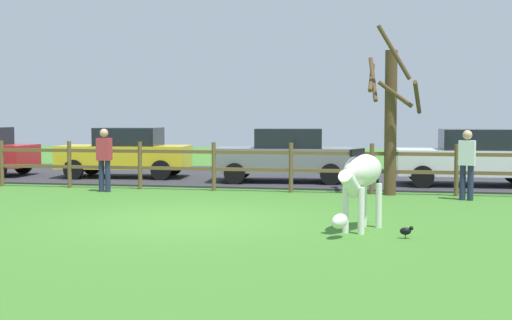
% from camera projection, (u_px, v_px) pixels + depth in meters
% --- Properties ---
extents(ground_plane, '(60.00, 60.00, 0.00)m').
position_uv_depth(ground_plane, '(184.00, 220.00, 12.83)').
color(ground_plane, '#3D7528').
extents(parking_asphalt, '(28.00, 7.40, 0.05)m').
position_uv_depth(parking_asphalt, '(270.00, 176.00, 21.93)').
color(parking_asphalt, '#2D2D33').
rests_on(parking_asphalt, ground_plane).
extents(paddock_fence, '(20.64, 0.11, 1.28)m').
position_uv_depth(paddock_fence, '(214.00, 163.00, 17.82)').
color(paddock_fence, brown).
rests_on(paddock_fence, ground_plane).
extents(bare_tree, '(1.34, 1.33, 4.17)m').
position_uv_depth(bare_tree, '(391.00, 115.00, 16.75)').
color(bare_tree, '#513A23').
rests_on(bare_tree, ground_plane).
extents(zebra, '(0.93, 1.86, 1.41)m').
position_uv_depth(zebra, '(361.00, 177.00, 11.53)').
color(zebra, white).
rests_on(zebra, ground_plane).
extents(crow_on_grass, '(0.21, 0.10, 0.20)m').
position_uv_depth(crow_on_grass, '(406.00, 231.00, 10.83)').
color(crow_on_grass, black).
rests_on(crow_on_grass, ground_plane).
extents(parked_car_white, '(4.06, 2.00, 1.56)m').
position_uv_depth(parked_car_white, '(472.00, 157.00, 18.69)').
color(parked_car_white, white).
rests_on(parked_car_white, parking_asphalt).
extents(parked_car_yellow, '(4.16, 2.22, 1.56)m').
position_uv_depth(parked_car_yellow, '(126.00, 152.00, 21.26)').
color(parked_car_yellow, yellow).
rests_on(parked_car_yellow, parking_asphalt).
extents(parked_car_grey, '(4.16, 2.22, 1.56)m').
position_uv_depth(parked_car_grey, '(285.00, 155.00, 19.81)').
color(parked_car_grey, slate).
rests_on(parked_car_grey, parking_asphalt).
extents(visitor_left_of_tree, '(0.37, 0.24, 1.64)m').
position_uv_depth(visitor_left_of_tree, '(104.00, 157.00, 17.57)').
color(visitor_left_of_tree, '#232847').
rests_on(visitor_left_of_tree, ground_plane).
extents(visitor_right_of_tree, '(0.41, 0.31, 1.64)m').
position_uv_depth(visitor_right_of_tree, '(467.00, 162.00, 15.78)').
color(visitor_right_of_tree, '#232847').
rests_on(visitor_right_of_tree, ground_plane).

